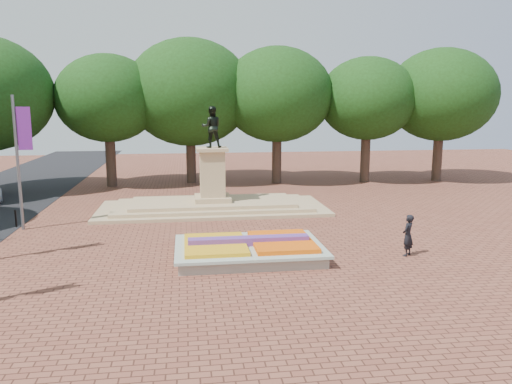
{
  "coord_description": "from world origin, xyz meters",
  "views": [
    {
      "loc": [
        -1.61,
        -22.56,
        6.54
      ],
      "look_at": [
        1.84,
        1.71,
        2.2
      ],
      "focal_mm": 35.0,
      "sensor_mm": 36.0,
      "label": 1
    }
  ],
  "objects": [
    {
      "name": "ground",
      "position": [
        0.0,
        0.0,
        0.0
      ],
      "size": [
        90.0,
        90.0,
        0.0
      ],
      "primitive_type": "plane",
      "color": "brown",
      "rests_on": "ground"
    },
    {
      "name": "flower_bed",
      "position": [
        1.03,
        -2.0,
        0.38
      ],
      "size": [
        6.3,
        4.3,
        0.91
      ],
      "color": "gray",
      "rests_on": "ground"
    },
    {
      "name": "monument",
      "position": [
        0.0,
        8.0,
        0.88
      ],
      "size": [
        14.0,
        6.0,
        6.4
      ],
      "color": "tan",
      "rests_on": "ground"
    },
    {
      "name": "tree_row_back",
      "position": [
        2.33,
        18.0,
        6.67
      ],
      "size": [
        44.8,
        8.8,
        10.43
      ],
      "color": "#36241D",
      "rests_on": "ground"
    },
    {
      "name": "pedestrian",
      "position": [
        7.87,
        -2.71,
        0.91
      ],
      "size": [
        0.78,
        0.78,
        1.83
      ],
      "primitive_type": "imported",
      "rotation": [
        0.0,
        0.0,
        3.91
      ],
      "color": "black",
      "rests_on": "ground"
    }
  ]
}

